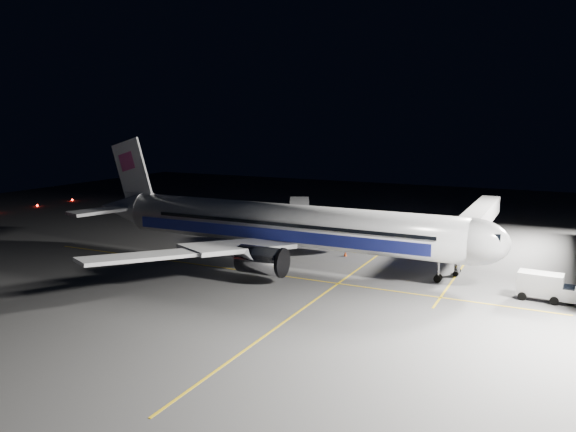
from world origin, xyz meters
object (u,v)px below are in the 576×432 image
(service_truck, at_px, (546,286))
(safety_cone_b, at_px, (346,254))
(baggage_tug, at_px, (248,239))
(safety_cone_a, at_px, (345,254))
(airliner, at_px, (278,225))
(jet_bridge, at_px, (475,221))
(safety_cone_c, at_px, (303,239))

(service_truck, bearing_deg, safety_cone_b, 164.37)
(baggage_tug, xyz_separation_m, safety_cone_b, (16.50, -0.68, -0.57))
(safety_cone_a, xyz_separation_m, safety_cone_b, (0.00, 0.24, -0.03))
(airliner, relative_size, jet_bridge, 1.79)
(safety_cone_b, distance_m, safety_cone_c, 11.83)
(jet_bridge, xyz_separation_m, service_truck, (10.28, -20.09, -2.98))
(jet_bridge, bearing_deg, safety_cone_b, -146.12)
(safety_cone_c, bearing_deg, jet_bridge, 8.95)
(jet_bridge, height_order, safety_cone_c, jet_bridge)
(airliner, distance_m, jet_bridge, 29.31)
(safety_cone_b, bearing_deg, jet_bridge, 33.88)
(baggage_tug, xyz_separation_m, safety_cone_a, (16.50, -0.92, -0.53))
(jet_bridge, height_order, safety_cone_a, jet_bridge)
(airliner, bearing_deg, service_truck, -3.50)
(safety_cone_a, distance_m, safety_cone_c, 11.96)
(airliner, xyz_separation_m, baggage_tug, (-9.42, 7.99, -4.33))
(jet_bridge, bearing_deg, baggage_tug, -162.80)
(airliner, distance_m, service_truck, 33.60)
(safety_cone_b, height_order, safety_cone_c, safety_cone_c)
(jet_bridge, bearing_deg, safety_cone_c, -171.05)
(safety_cone_b, relative_size, safety_cone_c, 0.89)
(baggage_tug, bearing_deg, service_truck, -25.72)
(safety_cone_a, xyz_separation_m, safety_cone_c, (-9.76, 6.92, 0.00))
(jet_bridge, distance_m, safety_cone_a, 19.87)
(airliner, height_order, safety_cone_a, airliner)
(service_truck, xyz_separation_m, safety_cone_c, (-36.03, 16.04, -1.29))
(airliner, xyz_separation_m, service_truck, (33.35, -2.04, -3.56))
(airliner, height_order, safety_cone_c, airliner)
(jet_bridge, bearing_deg, safety_cone_a, -145.54)
(airliner, height_order, jet_bridge, airliner)
(service_truck, relative_size, baggage_tug, 2.09)
(safety_cone_c, bearing_deg, baggage_tug, -138.30)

